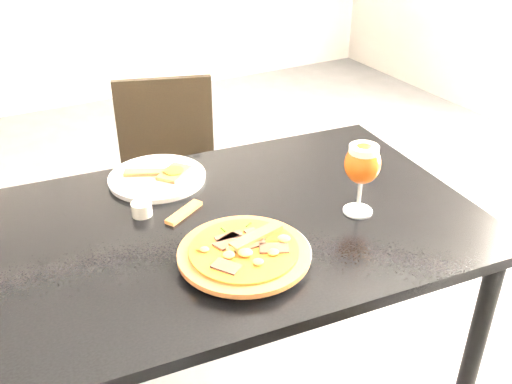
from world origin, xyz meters
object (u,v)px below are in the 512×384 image
dining_table (240,247)px  pizza (244,252)px  chair_far (170,181)px  beer_glass (363,164)px

dining_table → pizza: bearing=-108.4°
dining_table → pizza: 0.21m
chair_far → dining_table: bearing=-78.1°
pizza → dining_table: bearing=66.2°
dining_table → beer_glass: beer_glass is taller
chair_far → pizza: size_ratio=2.80×
pizza → beer_glass: beer_glass is taller
dining_table → pizza: (-0.07, -0.17, 0.12)m
chair_far → beer_glass: (0.20, -0.88, 0.43)m
chair_far → beer_glass: size_ratio=4.38×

